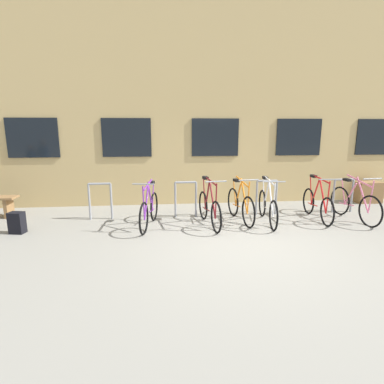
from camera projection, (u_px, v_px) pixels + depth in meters
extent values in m
plane|color=gray|center=(244.00, 244.00, 5.52)|extent=(42.00, 42.00, 0.00)
cube|color=tan|center=(198.00, 98.00, 11.66)|extent=(28.00, 7.56, 6.58)
cube|color=black|center=(33.00, 138.00, 7.76)|extent=(1.30, 0.04, 1.02)
cube|color=black|center=(127.00, 138.00, 8.00)|extent=(1.30, 0.04, 1.02)
cube|color=black|center=(215.00, 137.00, 8.24)|extent=(1.30, 0.04, 1.02)
cube|color=black|center=(299.00, 137.00, 8.49)|extent=(1.30, 0.04, 1.02)
cube|color=black|center=(378.00, 137.00, 8.73)|extent=(1.30, 0.04, 1.02)
cylinder|color=gray|center=(90.00, 202.00, 6.97)|extent=(0.05, 0.05, 0.85)
cylinder|color=gray|center=(111.00, 201.00, 7.02)|extent=(0.05, 0.05, 0.85)
cylinder|color=gray|center=(99.00, 184.00, 6.91)|extent=(0.50, 0.05, 0.05)
cylinder|color=gray|center=(175.00, 200.00, 7.17)|extent=(0.05, 0.05, 0.85)
cylinder|color=gray|center=(196.00, 199.00, 7.22)|extent=(0.05, 0.05, 0.85)
cylinder|color=gray|center=(186.00, 182.00, 7.11)|extent=(0.50, 0.05, 0.05)
cylinder|color=gray|center=(257.00, 198.00, 7.37)|extent=(0.05, 0.05, 0.85)
cylinder|color=gray|center=(276.00, 197.00, 7.42)|extent=(0.05, 0.05, 0.85)
cylinder|color=gray|center=(267.00, 181.00, 7.31)|extent=(0.50, 0.05, 0.05)
cylinder|color=gray|center=(333.00, 196.00, 7.57)|extent=(0.05, 0.05, 0.85)
cylinder|color=gray|center=(352.00, 196.00, 7.62)|extent=(0.05, 0.05, 0.85)
cylinder|color=gray|center=(344.00, 179.00, 7.51)|extent=(0.50, 0.05, 0.05)
torus|color=black|center=(340.00, 201.00, 7.46)|extent=(0.09, 0.71, 0.71)
torus|color=black|center=(370.00, 211.00, 6.47)|extent=(0.09, 0.71, 0.71)
cylinder|color=pink|center=(363.00, 195.00, 6.68)|extent=(0.07, 0.49, 0.75)
cylinder|color=pink|center=(350.00, 194.00, 7.08)|extent=(0.06, 0.36, 0.60)
cylinder|color=pink|center=(359.00, 181.00, 6.78)|extent=(0.09, 0.80, 0.18)
cylinder|color=pink|center=(347.00, 204.00, 7.22)|extent=(0.06, 0.51, 0.07)
cylinder|color=pink|center=(343.00, 191.00, 7.32)|extent=(0.04, 0.20, 0.54)
cylinder|color=pink|center=(371.00, 196.00, 6.43)|extent=(0.03, 0.08, 0.68)
cube|color=black|center=(347.00, 180.00, 7.17)|extent=(0.11, 0.21, 0.06)
cylinder|color=gray|center=(373.00, 179.00, 6.38)|extent=(0.44, 0.06, 0.03)
torus|color=black|center=(203.00, 205.00, 7.08)|extent=(0.12, 0.67, 0.67)
torus|color=black|center=(216.00, 217.00, 6.12)|extent=(0.12, 0.67, 0.67)
cylinder|color=maroon|center=(212.00, 199.00, 6.32)|extent=(0.10, 0.49, 0.77)
cylinder|color=maroon|center=(207.00, 196.00, 6.69)|extent=(0.08, 0.36, 0.72)
cylinder|color=maroon|center=(210.00, 181.00, 6.40)|extent=(0.13, 0.78, 0.08)
cylinder|color=maroon|center=(206.00, 209.00, 6.84)|extent=(0.09, 0.51, 0.07)
cylinder|color=maroon|center=(204.00, 192.00, 6.93)|extent=(0.05, 0.20, 0.66)
cylinder|color=maroon|center=(216.00, 200.00, 6.07)|extent=(0.04, 0.08, 0.70)
cube|color=black|center=(205.00, 178.00, 6.77)|extent=(0.12, 0.21, 0.06)
cylinder|color=gray|center=(216.00, 182.00, 6.02)|extent=(0.44, 0.08, 0.03)
torus|color=black|center=(262.00, 203.00, 7.32)|extent=(0.12, 0.66, 0.66)
torus|color=black|center=(273.00, 216.00, 6.26)|extent=(0.12, 0.66, 0.66)
cylinder|color=silver|center=(271.00, 198.00, 6.48)|extent=(0.10, 0.52, 0.74)
cylinder|color=silver|center=(266.00, 195.00, 6.91)|extent=(0.08, 0.40, 0.69)
cylinder|color=silver|center=(270.00, 181.00, 6.59)|extent=(0.13, 0.86, 0.09)
cylinder|color=silver|center=(265.00, 207.00, 7.06)|extent=(0.09, 0.54, 0.07)
cylinder|color=silver|center=(264.00, 191.00, 7.17)|extent=(0.05, 0.20, 0.63)
cylinder|color=silver|center=(274.00, 199.00, 6.21)|extent=(0.04, 0.08, 0.68)
cube|color=black|center=(265.00, 178.00, 7.01)|extent=(0.12, 0.21, 0.06)
cylinder|color=gray|center=(275.00, 182.00, 6.16)|extent=(0.44, 0.08, 0.03)
torus|color=black|center=(233.00, 202.00, 7.35)|extent=(0.12, 0.70, 0.70)
torus|color=black|center=(248.00, 212.00, 6.43)|extent=(0.12, 0.70, 0.70)
cylinder|color=orange|center=(244.00, 196.00, 6.63)|extent=(0.09, 0.46, 0.73)
cylinder|color=orange|center=(238.00, 195.00, 6.99)|extent=(0.07, 0.33, 0.61)
cylinder|color=orange|center=(242.00, 181.00, 6.71)|extent=(0.12, 0.74, 0.16)
cylinder|color=orange|center=(236.00, 205.00, 7.13)|extent=(0.08, 0.48, 0.07)
cylinder|color=orange|center=(235.00, 192.00, 7.21)|extent=(0.05, 0.20, 0.55)
cylinder|color=orange|center=(249.00, 197.00, 6.39)|extent=(0.04, 0.08, 0.67)
cube|color=black|center=(236.00, 180.00, 7.07)|extent=(0.12, 0.21, 0.06)
cylinder|color=gray|center=(249.00, 180.00, 6.34)|extent=(0.44, 0.07, 0.03)
torus|color=black|center=(154.00, 207.00, 6.96)|extent=(0.17, 0.67, 0.68)
torus|color=black|center=(144.00, 218.00, 6.02)|extent=(0.17, 0.67, 0.68)
cylinder|color=#722D99|center=(147.00, 201.00, 6.21)|extent=(0.12, 0.46, 0.73)
cylinder|color=#722D99|center=(151.00, 199.00, 6.58)|extent=(0.10, 0.33, 0.63)
cylinder|color=#722D99|center=(148.00, 185.00, 6.30)|extent=(0.18, 0.73, 0.14)
cylinder|color=#722D99|center=(152.00, 210.00, 6.73)|extent=(0.12, 0.48, 0.07)
cylinder|color=#722D99|center=(153.00, 196.00, 6.81)|extent=(0.06, 0.20, 0.57)
cylinder|color=#722D99|center=(144.00, 202.00, 5.97)|extent=(0.04, 0.08, 0.67)
cube|color=black|center=(152.00, 183.00, 6.66)|extent=(0.14, 0.22, 0.06)
cylinder|color=gray|center=(143.00, 184.00, 5.92)|extent=(0.44, 0.11, 0.03)
torus|color=black|center=(308.00, 201.00, 7.55)|extent=(0.10, 0.65, 0.65)
torus|color=black|center=(327.00, 212.00, 6.54)|extent=(0.10, 0.65, 0.65)
cylinder|color=red|center=(323.00, 195.00, 6.75)|extent=(0.08, 0.50, 0.75)
cylinder|color=red|center=(315.00, 192.00, 7.15)|extent=(0.07, 0.37, 0.70)
cylinder|color=red|center=(321.00, 179.00, 6.85)|extent=(0.10, 0.80, 0.08)
cylinder|color=red|center=(313.00, 204.00, 7.30)|extent=(0.07, 0.52, 0.07)
cylinder|color=red|center=(311.00, 189.00, 7.40)|extent=(0.04, 0.20, 0.64)
cylinder|color=red|center=(328.00, 197.00, 6.49)|extent=(0.03, 0.08, 0.68)
cube|color=black|center=(314.00, 176.00, 7.24)|extent=(0.12, 0.21, 0.06)
cylinder|color=gray|center=(329.00, 179.00, 6.44)|extent=(0.44, 0.06, 0.03)
cube|color=olive|center=(9.00, 208.00, 7.21)|extent=(0.08, 0.36, 0.45)
cube|color=black|center=(17.00, 223.00, 6.06)|extent=(0.31, 0.25, 0.44)
cube|color=olive|center=(367.00, 192.00, 8.69)|extent=(0.70, 0.44, 0.60)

